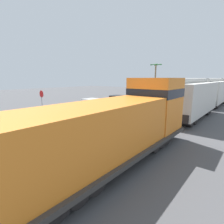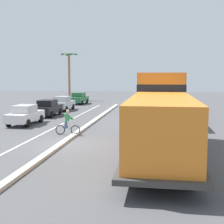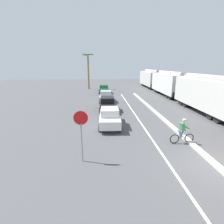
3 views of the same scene
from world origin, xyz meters
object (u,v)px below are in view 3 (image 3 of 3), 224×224
Objects in this scene: stop_sign at (81,127)px; hopper_car_trailing at (151,79)px; palm_tree_near at (88,65)px; parked_car_black at (107,104)px; hopper_car_middle at (169,84)px; parked_car_green at (104,89)px; parked_car_white at (110,117)px; parked_car_silver at (106,96)px; hopper_car_lead at (207,94)px; cyclist at (182,132)px.

hopper_car_trailing is at bearing 68.81° from stop_sign.
stop_sign is 0.38× the size of palm_tree_near.
parked_car_black is 11.36m from stop_sign.
hopper_car_middle reaches higher than parked_car_green.
parked_car_white is 1.00× the size of parked_car_silver.
hopper_car_trailing is at bearing 7.74° from palm_tree_near.
parked_car_black is at bearing 81.16° from stop_sign.
hopper_car_trailing is at bearing 37.44° from parked_car_green.
palm_tree_near is at bearing 103.32° from parked_car_silver.
hopper_car_lead reaches higher than parked_car_green.
parked_car_white is at bearing -125.17° from hopper_car_middle.
stop_sign is 31.17m from palm_tree_near.
parked_car_green is (-11.26, 2.98, -1.26)m from hopper_car_middle.
parked_car_silver is (-11.10, -5.08, -1.26)m from hopper_car_middle.
hopper_car_lead is 11.60m from hopper_car_middle.
hopper_car_middle is at bearing 90.00° from hopper_car_lead.
cyclist is at bearing -74.01° from palm_tree_near.
hopper_car_middle is at bearing 42.64° from parked_car_black.
hopper_car_middle is 1.39× the size of palm_tree_near.
parked_car_green is (-0.23, 13.14, 0.00)m from parked_car_black.
stop_sign is at bearing -86.65° from palm_tree_near.
cyclist is (-6.27, -30.98, -1.26)m from hopper_car_trailing.
hopper_car_trailing reaches higher than parked_car_silver.
hopper_car_middle is 2.52× the size of parked_car_black.
hopper_car_trailing is 29.38m from parked_car_white.
hopper_car_lead is 2.52× the size of parked_car_black.
parked_car_green is (-0.26, 18.59, 0.00)m from parked_car_white.
hopper_car_lead is 25.95m from palm_tree_near.
hopper_car_lead is at bearing -30.43° from parked_car_silver.
parked_car_silver is (-11.10, 6.52, -1.26)m from hopper_car_lead.
cyclist is at bearing 16.63° from stop_sign.
cyclist is (4.99, -22.36, 0.00)m from parked_car_green.
parked_car_silver is 16.37m from stop_sign.
parked_car_green is 24.38m from stop_sign.
hopper_car_middle reaches higher than parked_car_black.
parked_car_green is at bearing 86.45° from stop_sign.
parked_car_silver is at bearing -155.39° from hopper_car_middle.
cyclist reaches higher than parked_car_silver.
hopper_car_middle reaches higher than stop_sign.
parked_car_green is 8.68m from palm_tree_near.
parked_car_green is 1.48× the size of stop_sign.
parked_car_black is at bearing -89.01° from parked_car_green.
hopper_car_lead is 3.68× the size of stop_sign.
parked_car_black is (-11.03, 1.44, -1.26)m from hopper_car_lead.
parked_car_black is 10.38m from cyclist.
hopper_car_middle is 2.48× the size of parked_car_green.
parked_car_green is (-11.26, 14.58, -1.26)m from hopper_car_lead.
palm_tree_near is (-3.58, 25.23, 4.49)m from parked_car_white.
parked_car_silver is 15.09m from cyclist.
cyclist is at bearing -101.44° from hopper_car_trailing.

